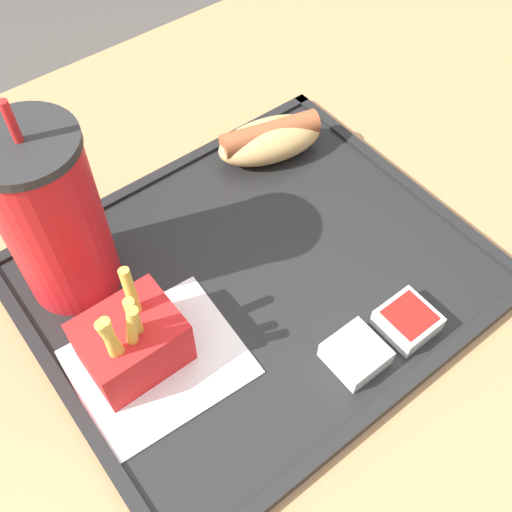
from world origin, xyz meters
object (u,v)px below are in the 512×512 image
at_px(hot_dog_far, 270,139).
at_px(sauce_cup_mayo, 356,354).
at_px(fries_carton, 132,342).
at_px(sauce_cup_ketchup, 408,321).
at_px(soda_cup, 53,218).

distance_m(hot_dog_far, sauce_cup_mayo, 0.26).
bearing_deg(sauce_cup_mayo, fries_carton, 142.03).
relative_size(hot_dog_far, sauce_cup_ketchup, 2.81).
bearing_deg(sauce_cup_mayo, sauce_cup_ketchup, -4.35).
xyz_separation_m(hot_dog_far, sauce_cup_ketchup, (-0.04, -0.24, -0.01)).
relative_size(fries_carton, sauce_cup_mayo, 2.28).
bearing_deg(sauce_cup_ketchup, soda_cup, 132.27).
distance_m(soda_cup, hot_dog_far, 0.26).
xyz_separation_m(soda_cup, fries_carton, (0.00, -0.11, -0.06)).
relative_size(hot_dog_far, sauce_cup_mayo, 2.81).
relative_size(soda_cup, fries_carton, 2.01).
xyz_separation_m(soda_cup, sauce_cup_mayo, (0.15, -0.22, -0.08)).
height_order(sauce_cup_mayo, sauce_cup_ketchup, same).
bearing_deg(sauce_cup_ketchup, fries_carton, 149.87).
distance_m(soda_cup, sauce_cup_ketchup, 0.32).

